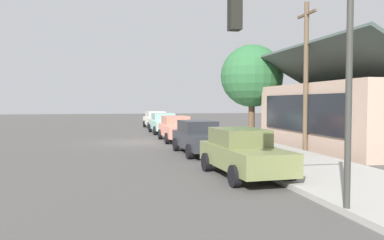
# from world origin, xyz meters

# --- Properties ---
(ground_plane) EXTENTS (120.00, 120.00, 0.00)m
(ground_plane) POSITION_xyz_m (0.00, 0.00, 0.00)
(ground_plane) COLOR #4C4947
(sidewalk_curb) EXTENTS (60.00, 4.20, 0.16)m
(sidewalk_curb) POSITION_xyz_m (0.00, 5.60, 0.08)
(sidewalk_curb) COLOR #A3A099
(sidewalk_curb) RESTS_ON ground
(car_ivory) EXTENTS (4.95, 2.27, 1.59)m
(car_ivory) POSITION_xyz_m (-13.23, 2.78, 0.82)
(car_ivory) COLOR silver
(car_ivory) RESTS_ON ground
(car_seafoam) EXTENTS (4.82, 2.15, 1.59)m
(car_seafoam) POSITION_xyz_m (-6.84, 2.67, 0.82)
(car_seafoam) COLOR #9ED1BC
(car_seafoam) RESTS_ON ground
(car_coral) EXTENTS (4.81, 1.97, 1.59)m
(car_coral) POSITION_xyz_m (-0.42, 2.63, 0.81)
(car_coral) COLOR #EA8C75
(car_coral) RESTS_ON ground
(car_charcoal) EXTENTS (4.78, 2.10, 1.59)m
(car_charcoal) POSITION_xyz_m (5.98, 2.68, 0.81)
(car_charcoal) COLOR #2D3035
(car_charcoal) RESTS_ON ground
(car_olive) EXTENTS (4.61, 2.16, 1.59)m
(car_olive) POSITION_xyz_m (11.91, 2.83, 0.81)
(car_olive) COLOR olive
(car_olive) RESTS_ON ground
(storefront_building) EXTENTS (11.61, 7.63, 5.55)m
(storefront_building) POSITION_xyz_m (5.23, 11.98, 1.88)
(storefront_building) COLOR tan
(storefront_building) RESTS_ON ground
(shade_tree) EXTENTS (4.38, 4.38, 6.52)m
(shade_tree) POSITION_xyz_m (-2.01, 8.29, 4.31)
(shade_tree) COLOR brown
(shade_tree) RESTS_ON ground
(traffic_light_main) EXTENTS (0.37, 2.79, 5.20)m
(traffic_light_main) POSITION_xyz_m (16.67, 2.54, 3.49)
(traffic_light_main) COLOR #383833
(traffic_light_main) RESTS_ON ground
(utility_pole_wooden) EXTENTS (1.80, 0.24, 7.50)m
(utility_pole_wooden) POSITION_xyz_m (6.01, 8.20, 3.93)
(utility_pole_wooden) COLOR brown
(utility_pole_wooden) RESTS_ON ground
(fire_hydrant_red) EXTENTS (0.22, 0.22, 0.71)m
(fire_hydrant_red) POSITION_xyz_m (-7.32, 4.20, 0.50)
(fire_hydrant_red) COLOR red
(fire_hydrant_red) RESTS_ON sidewalk_curb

